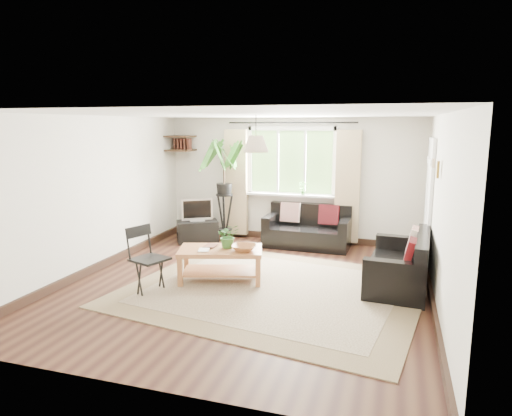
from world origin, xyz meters
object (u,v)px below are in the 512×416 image
(sofa_back, at_px, (307,227))
(coffee_table, at_px, (221,265))
(tv_stand, at_px, (198,231))
(sofa_right, at_px, (398,261))
(palm_stand, at_px, (224,190))
(folding_chair, at_px, (150,260))

(sofa_back, distance_m, coffee_table, 2.41)
(coffee_table, distance_m, tv_stand, 2.36)
(sofa_right, bearing_deg, tv_stand, -107.19)
(sofa_back, bearing_deg, palm_stand, -178.62)
(sofa_right, height_order, coffee_table, sofa_right)
(sofa_back, distance_m, tv_stand, 2.14)
(sofa_right, xyz_separation_m, folding_chair, (-3.22, -1.23, 0.08))
(palm_stand, xyz_separation_m, folding_chair, (0.06, -2.97, -0.55))
(sofa_back, height_order, tv_stand, sofa_back)
(tv_stand, xyz_separation_m, folding_chair, (0.52, -2.70, 0.24))
(coffee_table, relative_size, tv_stand, 1.54)
(sofa_back, relative_size, palm_stand, 0.78)
(sofa_back, xyz_separation_m, palm_stand, (-1.65, 0.00, 0.63))
(coffee_table, xyz_separation_m, folding_chair, (-0.75, -0.71, 0.21))
(sofa_back, distance_m, sofa_right, 2.38)
(coffee_table, height_order, palm_stand, palm_stand)
(coffee_table, xyz_separation_m, palm_stand, (-0.81, 2.26, 0.76))
(folding_chair, bearing_deg, palm_stand, 20.76)
(sofa_back, xyz_separation_m, sofa_right, (1.63, -1.74, -0.00))
(sofa_right, relative_size, palm_stand, 0.78)
(tv_stand, height_order, palm_stand, palm_stand)
(palm_stand, height_order, folding_chair, palm_stand)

